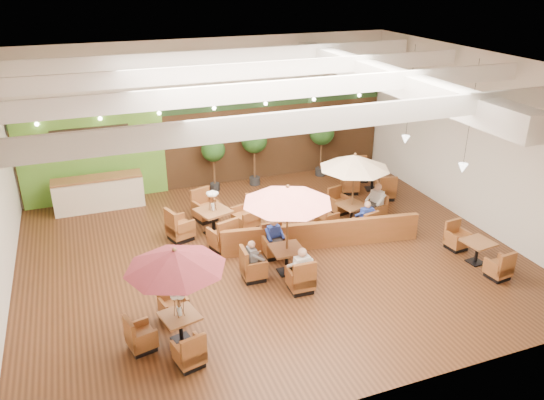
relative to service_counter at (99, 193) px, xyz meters
name	(u,v)px	position (x,y,z in m)	size (l,w,h in m)	color
room	(262,124)	(4.65, -3.88, 3.05)	(14.04, 14.00, 5.52)	#381E0F
service_counter	(99,193)	(0.00, 0.00, 0.00)	(3.00, 0.75, 1.18)	beige
booth_divider	(322,235)	(6.04, -5.27, -0.16)	(6.09, 0.18, 0.84)	brown
table_0	(174,276)	(1.13, -8.09, 1.14)	(2.33, 2.45, 2.41)	brown
table_1	(285,211)	(4.46, -6.22, 1.32)	(2.51, 2.58, 2.64)	brown
table_2	(354,176)	(7.64, -4.17, 1.11)	(2.50, 2.50, 2.46)	brown
table_3	(214,221)	(3.23, -3.28, -0.13)	(3.00, 3.00, 1.62)	brown
table_4	(477,252)	(9.80, -7.65, -0.25)	(0.85, 2.36, 0.87)	brown
table_5	(366,182)	(9.52, -1.83, -0.23)	(1.87, 2.68, 0.95)	brown
topiary_0	(213,152)	(4.19, 0.20, 0.94)	(0.88, 0.88, 2.05)	black
topiary_1	(254,142)	(5.79, 0.20, 1.12)	(0.99, 0.99, 2.29)	black
topiary_2	(322,135)	(8.60, 0.20, 1.12)	(0.99, 0.99, 2.29)	black
diner_0	(301,265)	(4.52, -7.19, 0.19)	(0.42, 0.35, 0.83)	white
diner_1	(274,234)	(4.52, -5.26, 0.15)	(0.37, 0.30, 0.72)	#263FA8
diner_2	(253,256)	(3.56, -6.22, 0.15)	(0.28, 0.35, 0.72)	slate
diner_3	(366,215)	(7.64, -5.07, 0.16)	(0.38, 0.31, 0.75)	#263FA8
diner_4	(376,199)	(8.54, -4.17, 0.19)	(0.43, 0.46, 0.83)	white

